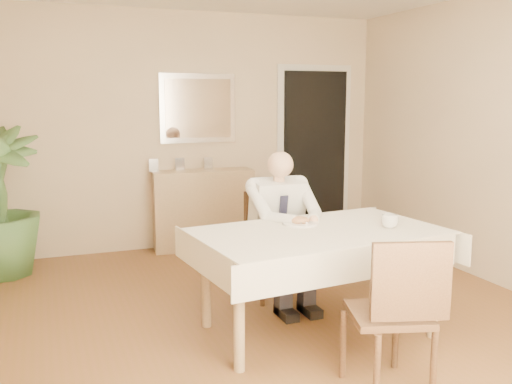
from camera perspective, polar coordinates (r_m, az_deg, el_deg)
name	(u,v)px	position (r m, az deg, el deg)	size (l,w,h in m)	color
room	(273,151)	(4.03, 1.76, 4.14)	(5.00, 5.02, 2.60)	brown
doorway	(314,153)	(6.94, 5.83, 3.86)	(0.96, 0.07, 2.10)	beige
mirror	(198,108)	(6.40, -5.82, 8.32)	(0.86, 0.04, 0.76)	silver
dining_table	(318,242)	(4.05, 6.25, -4.97)	(1.83, 1.20, 0.75)	tan
chair_far	(271,237)	(4.87, 1.52, -4.50)	(0.47, 0.47, 0.89)	#48301B
chair_near	(397,307)	(3.34, 13.96, -11.10)	(0.54, 0.55, 0.92)	#48301B
seated_man	(285,222)	(4.57, 2.89, -2.97)	(0.48, 0.72, 1.24)	white
plate	(300,223)	(4.20, 4.41, -3.13)	(0.26, 0.26, 0.02)	white
food	(300,220)	(4.19, 4.42, -2.83)	(0.14, 0.14, 0.06)	#95653F
knife	(308,222)	(4.16, 5.27, -3.02)	(0.01, 0.01, 0.13)	silver
fork	(298,223)	(4.13, 4.27, -3.11)	(0.01, 0.01, 0.13)	silver
coffee_mug	(390,221)	(4.18, 13.25, -2.86)	(0.12, 0.12, 0.10)	white
sideboard	(203,209)	(6.38, -5.30, -1.74)	(1.10, 0.37, 0.88)	tan
photo_frame_left	(154,165)	(6.25, -10.21, 2.65)	(0.10, 0.02, 0.14)	silver
photo_frame_center	(180,164)	(6.31, -7.62, 2.78)	(0.10, 0.02, 0.14)	silver
photo_frame_right	(208,163)	(6.35, -4.79, 2.87)	(0.10, 0.02, 0.14)	silver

